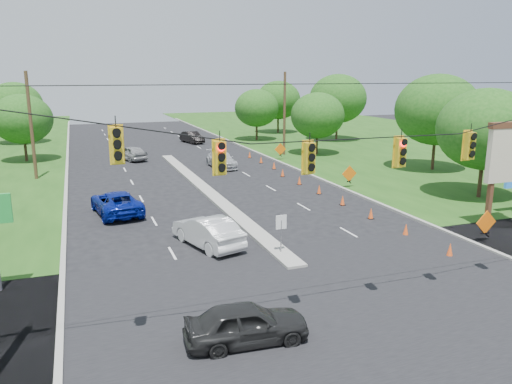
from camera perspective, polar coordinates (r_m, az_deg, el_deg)
name	(u,v)px	position (r m, az deg, el deg)	size (l,w,h in m)	color
ground	(341,307)	(19.89, 9.70, -12.82)	(160.00, 160.00, 0.00)	black
cross_street	(341,307)	(19.89, 9.70, -12.82)	(160.00, 14.00, 0.02)	black
curb_left	(67,177)	(46.27, -20.83, 1.57)	(0.25, 110.00, 0.16)	gray
curb_right	(281,164)	(50.07, 2.93, 3.26)	(0.25, 110.00, 0.16)	gray
median	(206,190)	(38.53, -5.78, 0.17)	(1.00, 34.00, 0.18)	gray
median_sign	(281,227)	(24.36, 2.89, -3.99)	(0.55, 0.06, 2.05)	gray
signal_span	(360,186)	(17.42, 11.80, 0.68)	(25.60, 0.32, 9.00)	#422D1C
utility_pole_far_left	(31,126)	(45.75, -24.31, 6.85)	(0.28, 0.28, 9.00)	#422D1C
utility_pole_far_right	(284,114)	(55.01, 3.28, 8.88)	(0.28, 0.28, 9.00)	#422D1C
pylon_sign	(510,158)	(32.19, 27.06, 3.45)	(5.90, 2.30, 6.12)	#59331E
cone_0	(450,250)	(26.27, 21.28, -6.17)	(0.32, 0.32, 0.70)	#EA521C
cone_1	(406,229)	(28.83, 16.75, -4.12)	(0.32, 0.32, 0.70)	#EA521C
cone_2	(371,213)	(31.57, 13.00, -2.39)	(0.32, 0.32, 0.70)	#EA521C
cone_3	(343,200)	(34.46, 9.87, -0.93)	(0.32, 0.32, 0.70)	#EA521C
cone_4	(319,189)	(37.44, 7.23, 0.30)	(0.32, 0.32, 0.70)	#EA521C
cone_5	(299,180)	(40.51, 4.99, 1.34)	(0.32, 0.32, 0.70)	#EA521C
cone_6	(283,173)	(43.65, 3.06, 2.24)	(0.32, 0.32, 0.70)	#EA521C
cone_7	(274,165)	(47.05, 2.08, 3.05)	(0.32, 0.32, 0.70)	#EA521C
cone_8	(261,160)	(50.27, 0.58, 3.72)	(0.32, 0.32, 0.70)	#EA521C
cone_9	(250,155)	(53.52, -0.73, 4.30)	(0.32, 0.32, 0.70)	#EA521C
work_sign_0	(486,223)	(28.81, 24.80, -3.27)	(1.27, 0.58, 1.37)	black
work_sign_1	(349,174)	(39.62, 10.62, 1.99)	(1.27, 0.58, 1.37)	black
work_sign_2	(280,150)	(51.98, 2.80, 4.85)	(1.27, 0.58, 1.37)	black
tree_5	(22,119)	(55.82, -25.15, 7.56)	(5.88, 5.88, 6.86)	black
tree_6	(15,105)	(70.87, -25.83, 8.95)	(6.72, 6.72, 7.84)	black
tree_7	(486,129)	(38.72, 24.76, 6.53)	(6.72, 6.72, 7.84)	black
tree_8	(437,110)	(48.74, 19.99, 8.83)	(7.56, 7.56, 8.82)	black
tree_9	(317,115)	(55.59, 7.04, 8.68)	(5.88, 5.88, 6.86)	black
tree_10	(338,99)	(68.08, 9.33, 10.48)	(7.56, 7.56, 8.82)	black
tree_11	(278,100)	(76.28, 2.56, 10.45)	(6.72, 6.72, 7.84)	black
tree_12	(257,108)	(67.64, 0.08, 9.58)	(5.88, 5.88, 6.86)	black
black_sedan	(247,323)	(16.98, -1.09, -14.78)	(1.66, 4.11, 1.40)	black
white_sedan	(208,231)	(25.94, -5.56, -4.49)	(1.69, 4.85, 1.60)	silver
blue_pickup	(116,203)	(32.92, -15.67, -1.18)	(2.50, 5.42, 1.51)	navy
silver_car_far	(221,160)	(47.97, -3.98, 3.72)	(2.12, 5.22, 1.51)	#B1B1B6
silver_car_oncoming	(131,153)	(53.46, -14.04, 4.34)	(1.79, 4.44, 1.51)	gray
dark_car_receding	(192,137)	(65.87, -7.33, 6.24)	(1.58, 4.54, 1.50)	black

